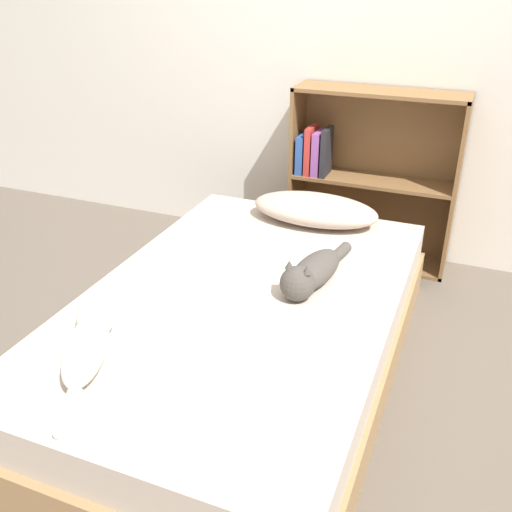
{
  "coord_description": "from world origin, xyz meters",
  "views": [
    {
      "loc": [
        0.79,
        -1.82,
        1.58
      ],
      "look_at": [
        0.0,
        0.15,
        0.49
      ],
      "focal_mm": 40.0,
      "sensor_mm": 36.0,
      "label": 1
    }
  ],
  "objects_px": {
    "cat_light": "(88,342)",
    "cat_dark": "(311,273)",
    "bed": "(243,333)",
    "pillow": "(315,209)",
    "bookshelf": "(367,174)"
  },
  "relations": [
    {
      "from": "cat_dark",
      "to": "cat_light",
      "type": "bearing_deg",
      "value": -27.61
    },
    {
      "from": "cat_light",
      "to": "cat_dark",
      "type": "relative_size",
      "value": 0.98
    },
    {
      "from": "bed",
      "to": "bookshelf",
      "type": "xyz_separation_m",
      "value": [
        0.22,
        1.28,
        0.32
      ]
    },
    {
      "from": "bed",
      "to": "cat_dark",
      "type": "distance_m",
      "value": 0.39
    },
    {
      "from": "pillow",
      "to": "cat_dark",
      "type": "xyz_separation_m",
      "value": [
        0.17,
        -0.64,
        -0.01
      ]
    },
    {
      "from": "cat_light",
      "to": "cat_dark",
      "type": "bearing_deg",
      "value": -62.14
    },
    {
      "from": "cat_light",
      "to": "bookshelf",
      "type": "relative_size",
      "value": 0.55
    },
    {
      "from": "pillow",
      "to": "bookshelf",
      "type": "distance_m",
      "value": 0.52
    },
    {
      "from": "bookshelf",
      "to": "bed",
      "type": "bearing_deg",
      "value": -99.95
    },
    {
      "from": "cat_dark",
      "to": "bookshelf",
      "type": "xyz_separation_m",
      "value": [
        -0.01,
        1.12,
        0.06
      ]
    },
    {
      "from": "pillow",
      "to": "cat_light",
      "type": "xyz_separation_m",
      "value": [
        -0.38,
        -1.37,
        -0.01
      ]
    },
    {
      "from": "bed",
      "to": "cat_light",
      "type": "xyz_separation_m",
      "value": [
        -0.32,
        -0.57,
        0.26
      ]
    },
    {
      "from": "bed",
      "to": "cat_dark",
      "type": "bearing_deg",
      "value": 33.88
    },
    {
      "from": "bed",
      "to": "pillow",
      "type": "relative_size",
      "value": 3.05
    },
    {
      "from": "bed",
      "to": "pillow",
      "type": "height_order",
      "value": "pillow"
    }
  ]
}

